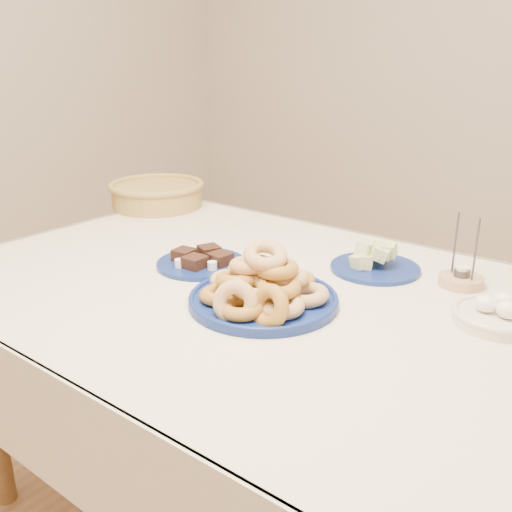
% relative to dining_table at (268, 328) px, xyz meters
% --- Properties ---
extents(dining_table, '(1.71, 1.11, 0.75)m').
position_rel_dining_table_xyz_m(dining_table, '(0.00, 0.00, 0.00)').
color(dining_table, brown).
rests_on(dining_table, ground).
extents(donut_platter, '(0.42, 0.42, 0.16)m').
position_rel_dining_table_xyz_m(donut_platter, '(0.05, -0.09, 0.14)').
color(donut_platter, navy).
rests_on(donut_platter, dining_table).
extents(melon_plate, '(0.25, 0.25, 0.08)m').
position_rel_dining_table_xyz_m(melon_plate, '(0.14, 0.28, 0.13)').
color(melon_plate, navy).
rests_on(melon_plate, dining_table).
extents(brownie_plate, '(0.29, 0.29, 0.04)m').
position_rel_dining_table_xyz_m(brownie_plate, '(-0.24, 0.02, 0.12)').
color(brownie_plate, navy).
rests_on(brownie_plate, dining_table).
extents(wicker_basket, '(0.45, 0.45, 0.09)m').
position_rel_dining_table_xyz_m(wicker_basket, '(-0.81, 0.38, 0.16)').
color(wicker_basket, olive).
rests_on(wicker_basket, dining_table).
extents(candle_holder, '(0.14, 0.14, 0.18)m').
position_rel_dining_table_xyz_m(candle_holder, '(0.36, 0.31, 0.12)').
color(candle_holder, tan).
rests_on(candle_holder, dining_table).
extents(egg_bowl, '(0.21, 0.21, 0.06)m').
position_rel_dining_table_xyz_m(egg_bowl, '(0.49, 0.15, 0.13)').
color(egg_bowl, beige).
rests_on(egg_bowl, dining_table).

